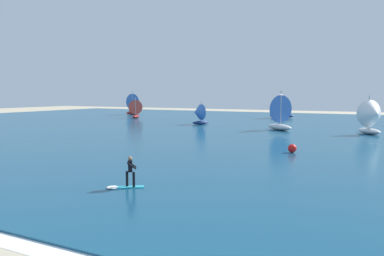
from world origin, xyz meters
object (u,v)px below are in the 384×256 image
at_px(sailboat_far_left, 198,114).
at_px(sailboat_mid_right, 285,105).
at_px(sailboat_center_horizon, 136,109).
at_px(sailboat_trailing, 373,117).
at_px(sailboat_near_shore, 277,112).
at_px(marker_buoy, 292,148).
at_px(kitesurfer, 127,176).
at_px(sailboat_outermost, 135,104).

bearing_deg(sailboat_far_left, sailboat_mid_right, 69.15).
xyz_separation_m(sailboat_center_horizon, sailboat_far_left, (18.75, -9.07, -0.21)).
distance_m(sailboat_trailing, sailboat_near_shore, 11.98).
bearing_deg(sailboat_far_left, marker_buoy, -48.16).
relative_size(kitesurfer, sailboat_center_horizon, 0.46).
bearing_deg(sailboat_mid_right, sailboat_outermost, -175.83).
relative_size(sailboat_outermost, sailboat_near_shore, 1.03).
xyz_separation_m(sailboat_outermost, marker_buoy, (46.92, -42.13, -2.18)).
xyz_separation_m(kitesurfer, sailboat_trailing, (10.42, 34.81, 1.57)).
xyz_separation_m(sailboat_trailing, sailboat_far_left, (-25.45, 3.69, -0.49)).
xyz_separation_m(sailboat_near_shore, marker_buoy, (6.57, -19.51, -2.09)).
xyz_separation_m(kitesurfer, marker_buoy, (5.05, 16.09, -0.24)).
relative_size(sailboat_mid_right, sailboat_far_left, 1.53).
bearing_deg(sailboat_trailing, kitesurfer, -106.66).
bearing_deg(sailboat_mid_right, sailboat_trailing, -56.86).
relative_size(sailboat_trailing, sailboat_far_left, 1.29).
xyz_separation_m(kitesurfer, sailboat_far_left, (-15.03, 38.50, 1.08)).
height_order(kitesurfer, sailboat_center_horizon, sailboat_center_horizon).
bearing_deg(sailboat_far_left, kitesurfer, -68.68).
distance_m(kitesurfer, sailboat_near_shore, 35.67).
bearing_deg(marker_buoy, sailboat_near_shore, 108.63).
xyz_separation_m(sailboat_trailing, sailboat_outermost, (-52.30, 23.40, 0.37)).
bearing_deg(kitesurfer, sailboat_far_left, 111.32).
relative_size(kitesurfer, marker_buoy, 2.64).
height_order(sailboat_mid_right, sailboat_far_left, sailboat_mid_right).
bearing_deg(sailboat_center_horizon, sailboat_outermost, 127.26).
distance_m(kitesurfer, sailboat_mid_right, 61.17).
distance_m(sailboat_trailing, sailboat_outermost, 57.29).
height_order(kitesurfer, sailboat_trailing, sailboat_trailing).
distance_m(sailboat_mid_right, sailboat_near_shore, 25.69).
distance_m(sailboat_near_shore, marker_buoy, 20.69).
distance_m(sailboat_center_horizon, sailboat_trailing, 46.01).
distance_m(sailboat_outermost, sailboat_far_left, 33.32).
relative_size(sailboat_center_horizon, sailboat_near_shore, 0.77).
bearing_deg(sailboat_near_shore, sailboat_far_left, 167.84).
bearing_deg(sailboat_center_horizon, sailboat_far_left, -25.81).
xyz_separation_m(sailboat_trailing, sailboat_near_shore, (-11.95, 0.78, 0.28)).
distance_m(kitesurfer, sailboat_outermost, 71.74).
relative_size(sailboat_trailing, marker_buoy, 6.51).
bearing_deg(sailboat_near_shore, kitesurfer, -87.54).
bearing_deg(kitesurfer, sailboat_center_horizon, 125.38).
bearing_deg(sailboat_near_shore, sailboat_center_horizon, 159.62).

